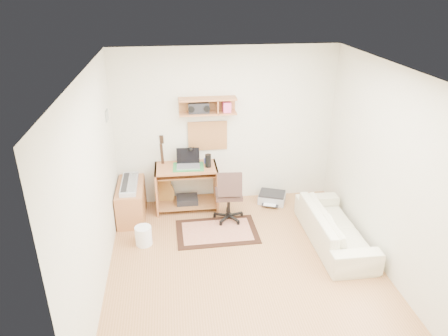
{
  "coord_description": "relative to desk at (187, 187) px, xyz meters",
  "views": [
    {
      "loc": [
        -0.86,
        -4.43,
        3.51
      ],
      "look_at": [
        -0.15,
        1.05,
        1.0
      ],
      "focal_mm": 33.49,
      "sensor_mm": 36.0,
      "label": 1
    }
  ],
  "objects": [
    {
      "name": "pencil_cup",
      "position": [
        0.33,
        0.1,
        0.42
      ],
      "size": [
        0.06,
        0.06,
        0.09
      ],
      "primitive_type": "cylinder",
      "color": "#303992",
      "rests_on": "desk"
    },
    {
      "name": "back_wall",
      "position": [
        0.68,
        0.28,
        0.93
      ],
      "size": [
        3.6,
        0.01,
        2.6
      ],
      "primitive_type": "cube",
      "color": "beige",
      "rests_on": "ground"
    },
    {
      "name": "cork_board",
      "position": [
        0.38,
        0.25,
        0.79
      ],
      "size": [
        0.64,
        0.03,
        0.49
      ],
      "primitive_type": "cube",
      "color": "tan",
      "rests_on": "back_wall"
    },
    {
      "name": "music_keyboard",
      "position": [
        -0.9,
        -0.18,
        0.21
      ],
      "size": [
        0.24,
        0.77,
        0.07
      ],
      "primitive_type": "cube",
      "color": "#B2B5BA",
      "rests_on": "cabinet"
    },
    {
      "name": "desk_lamp",
      "position": [
        0.14,
        0.14,
        0.52
      ],
      "size": [
        0.1,
        0.1,
        0.29
      ],
      "primitive_type": null,
      "color": "black",
      "rests_on": "desk"
    },
    {
      "name": "speaker",
      "position": [
        0.36,
        -0.05,
        0.48
      ],
      "size": [
        0.1,
        0.1,
        0.21
      ],
      "primitive_type": "cylinder",
      "color": "black",
      "rests_on": "desk"
    },
    {
      "name": "printer",
      "position": [
        1.45,
        0.0,
        -0.29
      ],
      "size": [
        0.54,
        0.48,
        0.17
      ],
      "primitive_type": "cube",
      "rotation": [
        0.0,
        0.0,
        -0.38
      ],
      "color": "#A5A8AA",
      "rests_on": "floor"
    },
    {
      "name": "guitar",
      "position": [
        -0.37,
        0.13,
        0.24
      ],
      "size": [
        0.35,
        0.25,
        1.22
      ],
      "primitive_type": null,
      "rotation": [
        0.0,
        0.0,
        -0.15
      ],
      "color": "#A06E31",
      "rests_on": "floor"
    },
    {
      "name": "boombox",
      "position": [
        0.24,
        0.15,
        1.3
      ],
      "size": [
        0.32,
        0.15,
        0.17
      ],
      "primitive_type": "cube",
      "color": "black",
      "rests_on": "wall_shelf"
    },
    {
      "name": "task_chair",
      "position": [
        0.63,
        -0.47,
        0.08
      ],
      "size": [
        0.49,
        0.49,
        0.91
      ],
      "primitive_type": null,
      "rotation": [
        0.0,
        0.0,
        -0.06
      ],
      "color": "#372620",
      "rests_on": "floor"
    },
    {
      "name": "desk",
      "position": [
        0.0,
        0.0,
        0.0
      ],
      "size": [
        1.0,
        0.55,
        0.75
      ],
      "primitive_type": null,
      "color": "#B36E3F",
      "rests_on": "floor"
    },
    {
      "name": "ceiling",
      "position": [
        0.68,
        -1.73,
        2.23
      ],
      "size": [
        3.6,
        4.0,
        0.01
      ],
      "primitive_type": "cube",
      "color": "white",
      "rests_on": "ground"
    },
    {
      "name": "laptop",
      "position": [
        0.04,
        -0.02,
        0.52
      ],
      "size": [
        0.39,
        0.39,
        0.28
      ],
      "primitive_type": null,
      "rotation": [
        0.0,
        0.0,
        -0.05
      ],
      "color": "silver",
      "rests_on": "desk"
    },
    {
      "name": "sofa",
      "position": [
        2.06,
        -1.28,
        -0.04
      ],
      "size": [
        0.5,
        1.73,
        0.68
      ],
      "primitive_type": "imported",
      "rotation": [
        0.0,
        0.0,
        1.57
      ],
      "color": "beige",
      "rests_on": "floor"
    },
    {
      "name": "wall_shelf",
      "position": [
        0.38,
        0.15,
        1.32
      ],
      "size": [
        0.9,
        0.25,
        0.26
      ],
      "primitive_type": "cube",
      "color": "#B36E3F",
      "rests_on": "back_wall"
    },
    {
      "name": "wall_photo",
      "position": [
        -1.11,
        -0.23,
        1.34
      ],
      "size": [
        0.02,
        0.2,
        0.15
      ],
      "primitive_type": "cube",
      "color": "#4C8CBF",
      "rests_on": "left_wall"
    },
    {
      "name": "floor",
      "position": [
        0.68,
        -1.73,
        -0.38
      ],
      "size": [
        3.6,
        4.0,
        0.01
      ],
      "primitive_type": "cube",
      "color": "#AF7948",
      "rests_on": "ground"
    },
    {
      "name": "cabinet",
      "position": [
        -0.9,
        -0.18,
        -0.1
      ],
      "size": [
        0.4,
        0.9,
        0.55
      ],
      "primitive_type": "cube",
      "color": "#B36E3F",
      "rests_on": "floor"
    },
    {
      "name": "right_wall",
      "position": [
        2.49,
        -1.73,
        0.93
      ],
      "size": [
        0.01,
        4.0,
        2.6
      ],
      "primitive_type": "cube",
      "color": "beige",
      "rests_on": "ground"
    },
    {
      "name": "waste_basket",
      "position": [
        -0.68,
        -0.99,
        -0.23
      ],
      "size": [
        0.25,
        0.25,
        0.29
      ],
      "primitive_type": "cylinder",
      "rotation": [
        0.0,
        0.0,
        0.06
      ],
      "color": "white",
      "rests_on": "floor"
    },
    {
      "name": "left_wall",
      "position": [
        -1.12,
        -1.73,
        0.93
      ],
      "size": [
        0.01,
        4.0,
        2.6
      ],
      "primitive_type": "cube",
      "color": "beige",
      "rests_on": "ground"
    },
    {
      "name": "rug",
      "position": [
        0.41,
        -0.81,
        -0.37
      ],
      "size": [
        1.23,
        0.83,
        0.02
      ],
      "primitive_type": "cube",
      "rotation": [
        0.0,
        0.0,
        0.02
      ],
      "color": "#D2B18D",
      "rests_on": "floor"
    }
  ]
}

